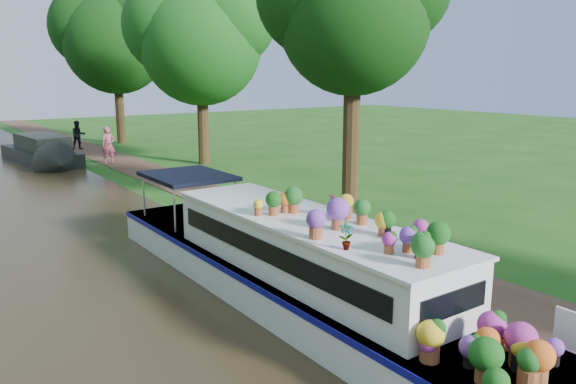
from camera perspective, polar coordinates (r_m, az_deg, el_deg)
The scene contains 11 objects.
ground at distance 14.42m, azimuth 2.80°, elevation -6.46°, with size 100.00×100.00×0.00m, color #1B4D13.
canal_water at distance 11.92m, azimuth -21.02°, elevation -11.29°, with size 10.00×100.00×0.02m, color #2E2514.
towpath at distance 15.15m, azimuth 6.40°, elevation -5.55°, with size 2.20×100.00×0.03m, color #4B3223.
plant_boat at distance 10.92m, azimuth 1.88°, elevation -7.87°, with size 2.29×13.52×2.30m.
tree_near_overhang at distance 18.58m, azimuth 6.57°, elevation 18.22°, with size 5.52×5.28×8.99m.
tree_near_mid at distance 28.95m, azimuth -9.00°, elevation 15.56°, with size 6.90×6.60×9.40m.
tree_near_far at distance 38.96m, azimuth -17.23°, elevation 15.13°, with size 7.59×7.26×10.30m.
second_boat at distance 31.56m, azimuth -23.68°, elevation 3.75°, with size 2.77×7.69×1.46m.
pedestrian_pink at distance 30.09m, azimuth -17.78°, elevation 4.56°, with size 0.69×0.45×1.88m, color pink.
pedestrian_dark at distance 36.35m, azimuth -20.53°, elevation 5.43°, with size 0.84×0.65×1.72m, color black.
verge_plant at distance 14.55m, azimuth 2.44°, elevation -5.40°, with size 0.39×0.34×0.43m, color #1E6521.
Camera 1 is at (-8.47, -10.74, 4.56)m, focal length 35.00 mm.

